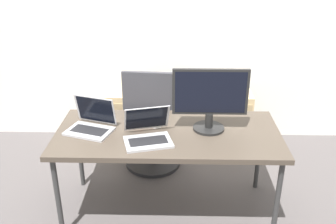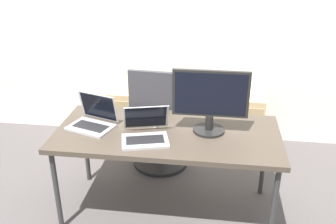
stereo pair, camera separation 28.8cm
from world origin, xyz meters
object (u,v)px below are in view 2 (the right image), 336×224
(office_chair, at_px, (159,131))
(coffee_cup_white, at_px, (157,121))
(cabinet_right, at_px, (241,122))
(laptop_right, at_px, (145,133))
(laptop_left, at_px, (93,120))
(cabinet_left, at_px, (122,115))
(coffee_cup_brown, at_px, (141,117))
(monitor, at_px, (210,101))

(office_chair, distance_m, coffee_cup_white, 0.69)
(cabinet_right, relative_size, laptop_right, 1.57)
(laptop_left, relative_size, laptop_right, 0.98)
(laptop_left, bearing_deg, coffee_cup_white, 8.18)
(cabinet_left, xyz_separation_m, coffee_cup_brown, (0.43, -1.01, 0.48))
(laptop_left, distance_m, coffee_cup_white, 0.51)
(monitor, bearing_deg, laptop_right, -158.85)
(cabinet_left, distance_m, laptop_right, 1.47)
(laptop_left, bearing_deg, cabinet_right, 42.40)
(cabinet_left, bearing_deg, coffee_cup_white, -61.37)
(coffee_cup_brown, bearing_deg, monitor, -9.17)
(laptop_left, relative_size, coffee_cup_brown, 4.11)
(cabinet_left, relative_size, monitor, 1.11)
(office_chair, distance_m, laptop_right, 0.88)
(laptop_right, bearing_deg, cabinet_left, 112.25)
(office_chair, bearing_deg, coffee_cup_white, -81.57)
(coffee_cup_white, distance_m, coffee_cup_brown, 0.15)
(cabinet_right, xyz_separation_m, laptop_right, (-0.79, -1.28, 0.48))
(monitor, bearing_deg, office_chair, 129.27)
(cabinet_left, distance_m, laptop_left, 1.23)
(coffee_cup_brown, bearing_deg, coffee_cup_white, -18.25)
(cabinet_right, xyz_separation_m, coffee_cup_brown, (-0.88, -1.01, 0.48))
(coffee_cup_white, bearing_deg, cabinet_left, 118.63)
(laptop_left, height_order, coffee_cup_white, laptop_left)
(laptop_left, xyz_separation_m, coffee_cup_white, (0.50, 0.07, -0.01))
(office_chair, height_order, monitor, monitor)
(office_chair, xyz_separation_m, cabinet_right, (0.82, 0.50, -0.09))
(office_chair, distance_m, cabinet_left, 0.71)
(laptop_right, distance_m, coffee_cup_white, 0.23)
(monitor, bearing_deg, cabinet_left, 131.93)
(coffee_cup_white, bearing_deg, monitor, -5.82)
(coffee_cup_white, bearing_deg, laptop_right, -103.73)
(cabinet_right, bearing_deg, coffee_cup_brown, -131.05)
(cabinet_right, height_order, laptop_right, laptop_right)
(cabinet_right, distance_m, coffee_cup_brown, 1.43)
(cabinet_left, relative_size, coffee_cup_brown, 6.58)
(laptop_right, bearing_deg, coffee_cup_brown, 108.69)
(cabinet_left, height_order, laptop_left, laptop_left)
(laptop_left, xyz_separation_m, monitor, (0.92, 0.03, 0.21))
(office_chair, relative_size, coffee_cup_white, 12.26)
(laptop_right, xyz_separation_m, coffee_cup_white, (0.05, 0.22, -0.01))
(office_chair, distance_m, monitor, 0.99)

